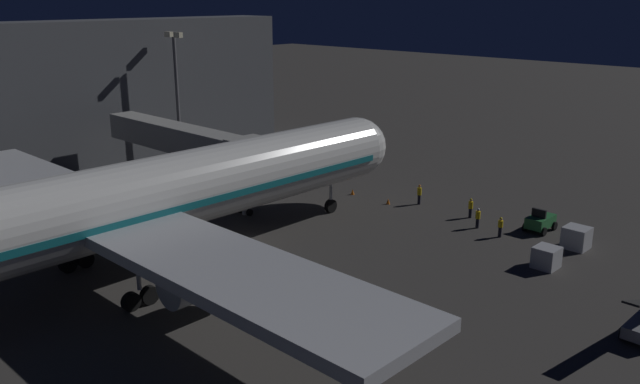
{
  "coord_description": "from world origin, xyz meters",
  "views": [
    {
      "loc": [
        -37.9,
        29.34,
        18.6
      ],
      "look_at": [
        -3.0,
        -6.94,
        3.5
      ],
      "focal_mm": 36.71,
      "sensor_mm": 36.0,
      "label": 1
    }
  ],
  "objects": [
    {
      "name": "baggage_container_near_belt",
      "position": [
        -19.51,
        -18.17,
        0.84
      ],
      "size": [
        1.82,
        1.72,
        1.69
      ],
      "primitive_type": "cube",
      "color": "#B7BABF",
      "rests_on": "ground_plane"
    },
    {
      "name": "baggage_container_mid_row",
      "position": [
        -19.56,
        -12.99,
        0.77
      ],
      "size": [
        1.63,
        1.67,
        1.55
      ],
      "primitive_type": "cube",
      "color": "#B7BABF",
      "rests_on": "ground_plane"
    },
    {
      "name": "ground_plane",
      "position": [
        0.0,
        0.0,
        0.0
      ],
      "size": [
        320.0,
        320.0,
        0.0
      ],
      "primitive_type": "plane",
      "color": "#383533"
    },
    {
      "name": "traffic_cone_nose_port",
      "position": [
        -2.2,
        -16.94,
        0.28
      ],
      "size": [
        0.36,
        0.36,
        0.55
      ],
      "primitive_type": "cone",
      "color": "orange",
      "rests_on": "ground_plane"
    },
    {
      "name": "baggage_tug_lead",
      "position": [
        -15.71,
        -19.97,
        0.78
      ],
      "size": [
        1.86,
        2.75,
        1.95
      ],
      "color": "#287038",
      "rests_on": "ground_plane"
    },
    {
      "name": "ground_crew_marshaller_fwd",
      "position": [
        -4.3,
        -18.89,
        1.04
      ],
      "size": [
        0.4,
        0.4,
        1.88
      ],
      "color": "black",
      "rests_on": "ground_plane"
    },
    {
      "name": "ground_crew_walking_aft",
      "position": [
        -9.8,
        -18.82,
        0.97
      ],
      "size": [
        0.4,
        0.4,
        1.76
      ],
      "color": "black",
      "rests_on": "ground_plane"
    },
    {
      "name": "airliner_at_gate",
      "position": [
        0.0,
        11.11,
        5.34
      ],
      "size": [
        48.51,
        58.45,
        17.72
      ],
      "color": "silver",
      "rests_on": "ground_plane"
    },
    {
      "name": "apron_floodlight_mast",
      "position": [
        25.5,
        -13.06,
        8.79
      ],
      "size": [
        2.9,
        0.5,
        14.81
      ],
      "color": "#59595E",
      "rests_on": "ground_plane"
    },
    {
      "name": "ground_crew_near_nose_gear",
      "position": [
        -14.1,
        -16.27,
        0.93
      ],
      "size": [
        0.4,
        0.4,
        1.69
      ],
      "color": "black",
      "rests_on": "ground_plane"
    },
    {
      "name": "jet_bridge",
      "position": [
        12.33,
        -5.77,
        5.44
      ],
      "size": [
        23.07,
        3.4,
        6.97
      ],
      "color": "#9E9E99",
      "rests_on": "ground_plane"
    },
    {
      "name": "traffic_cone_nose_starboard",
      "position": [
        2.2,
        -16.94,
        0.28
      ],
      "size": [
        0.36,
        0.36,
        0.55
      ],
      "primitive_type": "cone",
      "color": "orange",
      "rests_on": "ground_plane"
    },
    {
      "name": "ground_crew_under_port_wing",
      "position": [
        -11.66,
        -16.91,
        0.96
      ],
      "size": [
        0.4,
        0.4,
        1.75
      ],
      "color": "black",
      "rests_on": "ground_plane"
    }
  ]
}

